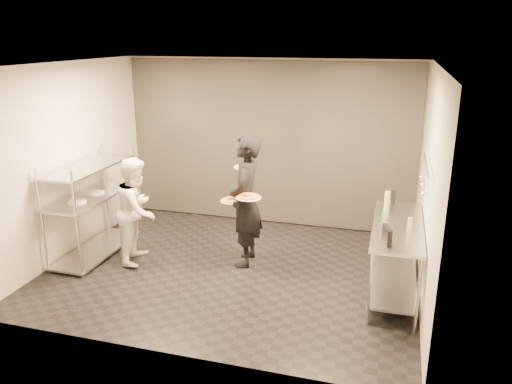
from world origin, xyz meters
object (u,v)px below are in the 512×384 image
(waiter, at_px, (246,201))
(pizza_plate_near, at_px, (231,200))
(pass_rack, at_px, (92,205))
(pos_monitor, at_px, (387,235))
(prep_counter, at_px, (396,246))
(pizza_plate_far, at_px, (249,197))
(salad_plate, at_px, (244,166))
(chef, at_px, (137,210))
(bottle_green, at_px, (387,201))
(bottle_clear, at_px, (410,225))
(bottle_dark, at_px, (393,197))

(waiter, height_order, pizza_plate_near, waiter)
(pass_rack, bearing_deg, waiter, 7.28)
(pos_monitor, bearing_deg, pass_rack, 156.53)
(pizza_plate_near, bearing_deg, prep_counter, -1.84)
(pizza_plate_far, bearing_deg, salad_plate, 112.62)
(chef, relative_size, bottle_green, 5.79)
(chef, distance_m, bottle_clear, 3.72)
(pizza_plate_near, bearing_deg, salad_plate, 85.56)
(pizza_plate_far, height_order, salad_plate, salad_plate)
(prep_counter, xyz_separation_m, pizza_plate_far, (-1.94, 0.04, 0.47))
(chef, relative_size, salad_plate, 5.12)
(salad_plate, distance_m, bottle_dark, 2.12)
(prep_counter, bearing_deg, bottle_dark, 96.09)
(chef, height_order, pos_monitor, chef)
(pizza_plate_near, distance_m, bottle_green, 2.08)
(pass_rack, relative_size, salad_plate, 5.35)
(bottle_green, relative_size, bottle_dark, 1.36)
(bottle_dark, bearing_deg, pizza_plate_near, -160.97)
(prep_counter, relative_size, bottle_clear, 10.48)
(waiter, height_order, pizza_plate_far, waiter)
(salad_plate, bearing_deg, waiter, -70.06)
(pos_monitor, bearing_deg, prep_counter, 64.12)
(waiter, xyz_separation_m, pos_monitor, (1.94, -0.91, 0.08))
(pizza_plate_far, relative_size, bottle_green, 1.28)
(waiter, distance_m, bottle_clear, 2.24)
(chef, height_order, pizza_plate_near, chef)
(pizza_plate_near, bearing_deg, pass_rack, -178.03)
(chef, relative_size, bottle_dark, 7.89)
(bottle_green, bearing_deg, waiter, -174.43)
(salad_plate, distance_m, bottle_clear, 2.45)
(prep_counter, height_order, pos_monitor, pos_monitor)
(bottle_green, distance_m, bottle_clear, 0.75)
(pos_monitor, xyz_separation_m, bottle_clear, (0.25, 0.41, -0.01))
(salad_plate, xyz_separation_m, bottle_green, (2.00, -0.10, -0.31))
(pass_rack, xyz_separation_m, salad_plate, (2.17, 0.57, 0.60))
(prep_counter, relative_size, pizza_plate_far, 5.33)
(pizza_plate_far, relative_size, salad_plate, 1.13)
(pos_monitor, bearing_deg, bottle_dark, 73.57)
(pass_rack, height_order, pos_monitor, pass_rack)
(prep_counter, bearing_deg, pos_monitor, -100.84)
(chef, bearing_deg, pizza_plate_near, -95.67)
(salad_plate, relative_size, bottle_green, 1.13)
(pizza_plate_far, bearing_deg, waiter, 115.50)
(chef, bearing_deg, bottle_green, -91.34)
(pos_monitor, bearing_deg, salad_plate, 134.61)
(prep_counter, xyz_separation_m, bottle_dark, (-0.09, 0.80, 0.39))
(chef, bearing_deg, waiter, -88.04)
(pass_rack, height_order, chef, chef)
(waiter, bearing_deg, bottle_dark, 98.29)
(pass_rack, distance_m, prep_counter, 4.33)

